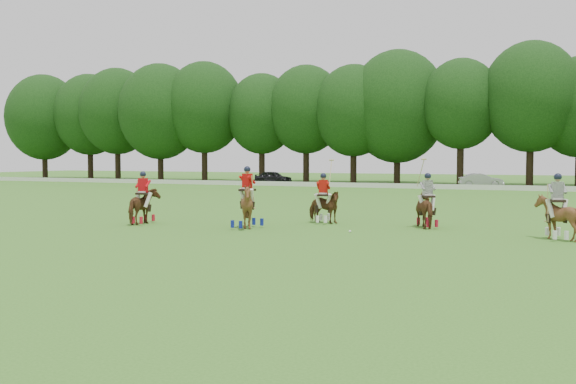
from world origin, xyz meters
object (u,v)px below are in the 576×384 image
at_px(polo_red_a, 143,205).
at_px(polo_red_b, 323,206).
at_px(polo_stripe_a, 427,208).
at_px(polo_ball, 350,231).
at_px(car_left, 273,177).
at_px(polo_stripe_b, 557,216).
at_px(car_mid, 481,180).
at_px(polo_red_c, 247,206).

relative_size(polo_red_a, polo_red_b, 0.83).
height_order(polo_stripe_a, polo_ball, polo_stripe_a).
height_order(car_left, polo_stripe_b, polo_stripe_b).
distance_m(car_mid, polo_ball, 39.17).
bearing_deg(polo_stripe_a, polo_red_b, -179.18).
xyz_separation_m(car_mid, polo_red_b, (-2.02, -36.40, 0.08)).
bearing_deg(polo_stripe_b, polo_ball, -173.17).
xyz_separation_m(polo_red_b, polo_stripe_a, (4.37, 0.06, 0.03)).
bearing_deg(polo_red_c, car_mid, 84.17).
relative_size(car_left, polo_red_b, 1.51).
distance_m(car_left, polo_ball, 44.63).
bearing_deg(car_left, polo_stripe_b, -140.13).
relative_size(polo_red_a, polo_red_c, 0.90).
height_order(polo_red_a, polo_ball, polo_red_a).
bearing_deg(car_mid, polo_red_b, 161.00).
relative_size(car_mid, polo_red_c, 1.63).
bearing_deg(polo_red_a, car_left, 107.51).
relative_size(car_mid, polo_stripe_a, 1.47).
distance_m(polo_red_a, polo_ball, 8.91).
xyz_separation_m(polo_red_b, polo_stripe_b, (9.13, -1.92, 0.06)).
bearing_deg(car_left, car_mid, -86.70).
xyz_separation_m(car_mid, polo_stripe_a, (2.35, -36.34, 0.11)).
distance_m(polo_red_a, polo_red_b, 7.53).
relative_size(car_mid, polo_red_a, 1.81).
relative_size(polo_red_c, polo_ball, 27.04).
distance_m(car_mid, polo_red_b, 36.46).
xyz_separation_m(car_mid, polo_red_c, (-4.03, -39.49, 0.24)).
height_order(car_mid, polo_stripe_b, polo_stripe_b).
bearing_deg(polo_stripe_a, polo_red_c, -153.75).
height_order(polo_red_b, polo_stripe_a, polo_stripe_a).
distance_m(car_mid, polo_red_c, 39.69).
bearing_deg(polo_red_c, polo_stripe_a, 26.25).
bearing_deg(polo_red_b, polo_red_c, -123.06).
height_order(car_left, polo_stripe_a, polo_stripe_a).
height_order(polo_red_a, polo_red_c, polo_red_c).
distance_m(car_mid, polo_red_a, 40.68).
distance_m(polo_red_b, polo_ball, 3.54).
xyz_separation_m(car_mid, polo_red_a, (-8.79, -39.72, 0.13)).
relative_size(polo_red_b, polo_red_c, 1.09).
bearing_deg(polo_red_a, car_mid, 77.53).
bearing_deg(polo_ball, polo_red_c, -175.56).
xyz_separation_m(polo_red_a, polo_red_c, (4.76, 0.23, 0.11)).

